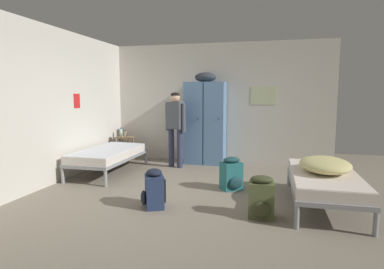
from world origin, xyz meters
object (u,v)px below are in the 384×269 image
at_px(bedding_heap, 325,165).
at_px(bed_left_rear, 109,154).
at_px(shelf_unit, 124,146).
at_px(person_traveler, 175,122).
at_px(locker_bank, 205,121).
at_px(bed_right, 324,180).
at_px(water_bottle, 121,133).
at_px(lotion_bottle, 126,134).
at_px(backpack_teal, 232,174).
at_px(backpack_olive, 261,198).
at_px(backpack_navy, 154,189).

bearing_deg(bedding_heap, bed_left_rear, 165.15).
height_order(shelf_unit, person_traveler, person_traveler).
distance_m(locker_bank, bed_right, 3.34).
distance_m(bed_right, water_bottle, 4.81).
bearing_deg(person_traveler, lotion_bottle, 166.02).
bearing_deg(bed_left_rear, backpack_teal, -12.62).
relative_size(bedding_heap, water_bottle, 3.98).
xyz_separation_m(bed_left_rear, backpack_teal, (2.54, -0.57, -0.12)).
bearing_deg(shelf_unit, person_traveler, -14.85).
relative_size(bed_left_rear, backpack_olive, 3.45).
relative_size(shelf_unit, bed_left_rear, 0.30).
bearing_deg(bed_right, backpack_teal, 160.51).
bearing_deg(person_traveler, backpack_olive, -52.96).
relative_size(backpack_navy, backpack_olive, 1.00).
xyz_separation_m(person_traveler, backpack_navy, (0.44, -2.51, -0.72)).
height_order(person_traveler, lotion_bottle, person_traveler).
bearing_deg(lotion_bottle, shelf_unit, 150.26).
height_order(shelf_unit, bedding_heap, bedding_heap).
distance_m(bedding_heap, lotion_bottle, 4.64).
bearing_deg(backpack_navy, person_traveler, 99.96).
xyz_separation_m(locker_bank, backpack_olive, (1.37, -3.09, -0.71)).
relative_size(backpack_navy, backpack_teal, 1.00).
xyz_separation_m(shelf_unit, water_bottle, (-0.08, 0.02, 0.32)).
bearing_deg(backpack_navy, shelf_unit, 122.51).
xyz_separation_m(lotion_bottle, backpack_navy, (1.77, -2.84, -0.39)).
relative_size(locker_bank, person_traveler, 1.28).
height_order(bed_left_rear, backpack_navy, backpack_navy).
relative_size(backpack_teal, backpack_olive, 1.00).
bearing_deg(person_traveler, locker_bank, 45.63).
height_order(locker_bank, water_bottle, locker_bank).
distance_m(shelf_unit, bed_left_rear, 1.22).
bearing_deg(person_traveler, bed_right, -34.30).
bearing_deg(bed_right, backpack_navy, -164.65).
xyz_separation_m(person_traveler, lotion_bottle, (-1.33, 0.33, -0.33)).
bearing_deg(bed_right, lotion_bottle, 151.57).
bearing_deg(water_bottle, bed_right, -28.20).
xyz_separation_m(locker_bank, bed_right, (2.21, -2.43, -0.59)).
relative_size(person_traveler, backpack_navy, 2.94).
bearing_deg(shelf_unit, water_bottle, 165.96).
bearing_deg(water_bottle, lotion_bottle, -21.80).
relative_size(person_traveler, backpack_teal, 2.94).
bearing_deg(bedding_heap, locker_bank, 132.46).
xyz_separation_m(shelf_unit, person_traveler, (1.40, -0.37, 0.63)).
bearing_deg(backpack_teal, locker_bank, 113.49).
xyz_separation_m(bed_left_rear, person_traveler, (1.15, 0.83, 0.60)).
distance_m(bed_right, backpack_teal, 1.45).
bearing_deg(water_bottle, backpack_olive, -40.80).
bearing_deg(bedding_heap, shelf_unit, 151.73).
xyz_separation_m(bed_right, person_traveler, (-2.75, 1.88, 0.60)).
distance_m(shelf_unit, bedding_heap, 4.72).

